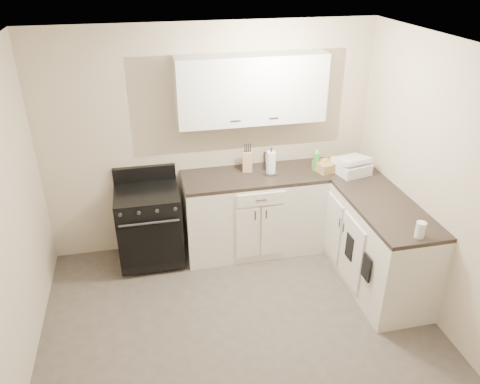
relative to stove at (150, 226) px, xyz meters
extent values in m
plane|color=#473F38|center=(0.74, -1.48, -0.46)|extent=(3.60, 3.60, 0.00)
plane|color=white|center=(0.74, -1.48, 2.04)|extent=(3.60, 3.60, 0.00)
plane|color=beige|center=(0.74, 0.32, 0.79)|extent=(3.60, 0.00, 3.60)
plane|color=beige|center=(2.54, -1.48, 0.79)|extent=(0.00, 3.60, 3.60)
cube|color=silver|center=(1.16, 0.02, -0.01)|extent=(1.55, 0.60, 0.90)
cube|color=silver|center=(2.24, -0.63, -0.01)|extent=(0.60, 1.90, 0.90)
cube|color=black|center=(1.16, 0.02, 0.46)|extent=(1.55, 0.60, 0.04)
cube|color=black|center=(2.24, -0.63, 0.46)|extent=(0.60, 1.90, 0.04)
cube|color=silver|center=(1.16, 0.18, 1.38)|extent=(1.55, 0.30, 0.70)
cube|color=black|center=(0.00, 0.00, 0.00)|extent=(0.67, 0.57, 0.81)
cube|color=tan|center=(1.12, 0.14, 0.59)|extent=(0.12, 0.12, 0.23)
cylinder|color=white|center=(1.35, 0.03, 0.60)|extent=(0.13, 0.13, 0.25)
cylinder|color=green|center=(1.86, 0.00, 0.58)|extent=(0.09, 0.09, 0.21)
cube|color=black|center=(1.40, 0.28, 0.55)|extent=(0.12, 0.06, 0.14)
cube|color=tan|center=(2.01, -0.03, 0.53)|extent=(0.37, 0.29, 0.11)
cube|color=white|center=(2.21, -0.15, 0.54)|extent=(0.39, 0.38, 0.12)
cylinder|color=silver|center=(2.24, -1.48, 0.55)|extent=(0.10, 0.10, 0.14)
cube|color=black|center=(1.91, -1.26, 0.06)|extent=(0.02, 0.14, 0.25)
cube|color=black|center=(1.91, -0.90, 0.04)|extent=(0.02, 0.15, 0.26)
camera|label=1|loc=(0.03, -4.42, 2.66)|focal=35.00mm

